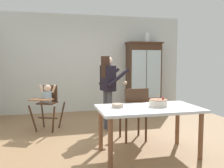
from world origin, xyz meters
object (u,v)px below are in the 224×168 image
ceramic_vase (147,38)px  dining_chair_far_side (135,111)px  serving_bowl (118,105)px  china_cabinet (144,76)px  high_chair_with_toddler (47,99)px  dining_table (149,113)px  birthday_cake (158,103)px  adult_person (108,84)px

ceramic_vase → dining_chair_far_side: bearing=-116.5°
ceramic_vase → serving_bowl: size_ratio=1.50×
china_cabinet → high_chair_with_toddler: (-2.69, -1.46, -0.33)m
ceramic_vase → dining_table: ceramic_vase is taller
dining_chair_far_side → ceramic_vase: bearing=-116.8°
high_chair_with_toddler → dining_table: high_chair_with_toddler is taller
ceramic_vase → serving_bowl: bearing=-119.3°
serving_bowl → dining_chair_far_side: dining_chair_far_side is taller
birthday_cake → dining_chair_far_side: 0.68m
china_cabinet → serving_bowl: size_ratio=10.89×
adult_person → birthday_cake: adult_person is taller
birthday_cake → serving_bowl: bearing=173.2°
ceramic_vase → china_cabinet: bearing=-177.9°
adult_person → china_cabinet: bearing=-53.3°
ceramic_vase → dining_table: bearing=-111.9°
ceramic_vase → serving_bowl: (-1.76, -3.12, -1.31)m
high_chair_with_toddler → serving_bowl: 1.96m
high_chair_with_toddler → dining_chair_far_side: 1.88m
high_chair_with_toddler → serving_bowl: size_ratio=5.28×
ceramic_vase → dining_table: 3.77m
ceramic_vase → dining_chair_far_side: (-1.29, -2.58, -1.52)m
china_cabinet → birthday_cake: china_cabinet is taller
ceramic_vase → high_chair_with_toddler: bearing=-152.4°
serving_bowl → ceramic_vase: bearing=60.7°
dining_chair_far_side → high_chair_with_toddler: bearing=-36.9°
dining_table → birthday_cake: bearing=12.8°
birthday_cake → serving_bowl: birthday_cake is taller
adult_person → dining_table: (0.28, -1.49, -0.32)m
ceramic_vase → high_chair_with_toddler: 3.46m
serving_bowl → adult_person: bearing=82.5°
dining_chair_far_side → serving_bowl: bearing=48.7°
dining_table → china_cabinet: bearing=69.7°
china_cabinet → high_chair_with_toddler: bearing=-151.6°
serving_bowl → dining_chair_far_side: size_ratio=0.19×
china_cabinet → dining_chair_far_side: size_ratio=2.04×
china_cabinet → birthday_cake: size_ratio=7.00×
china_cabinet → ceramic_vase: 1.10m
ceramic_vase → birthday_cake: bearing=-109.4°
high_chair_with_toddler → dining_table: 2.32m
adult_person → dining_table: 1.55m
birthday_cake → adult_person: bearing=107.2°
adult_person → dining_chair_far_side: adult_person is taller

